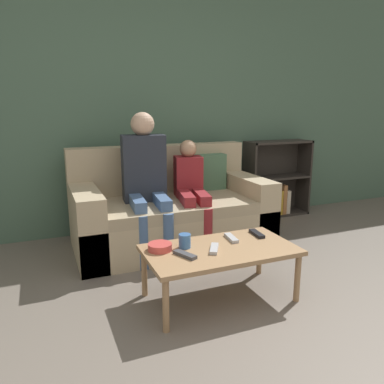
{
  "coord_description": "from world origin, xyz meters",
  "views": [
    {
      "loc": [
        -0.99,
        -1.21,
        1.28
      ],
      "look_at": [
        0.09,
        1.42,
        0.63
      ],
      "focal_mm": 35.0,
      "sensor_mm": 36.0,
      "label": 1
    }
  ],
  "objects_px": {
    "snack_bowl": "(160,247)",
    "tv_remote_3": "(257,234)",
    "coffee_table": "(220,253)",
    "cup_near": "(185,241)",
    "person_child": "(191,187)",
    "tv_remote_2": "(214,249)",
    "couch": "(171,212)",
    "tv_remote_0": "(185,255)",
    "bookshelf": "(272,186)",
    "person_adult": "(145,173)",
    "tv_remote_1": "(231,238)"
  },
  "relations": [
    {
      "from": "bookshelf",
      "to": "tv_remote_2",
      "type": "relative_size",
      "value": 5.16
    },
    {
      "from": "person_child",
      "to": "tv_remote_0",
      "type": "height_order",
      "value": "person_child"
    },
    {
      "from": "tv_remote_2",
      "to": "cup_near",
      "type": "bearing_deg",
      "value": 174.08
    },
    {
      "from": "bookshelf",
      "to": "coffee_table",
      "type": "height_order",
      "value": "bookshelf"
    },
    {
      "from": "tv_remote_2",
      "to": "snack_bowl",
      "type": "distance_m",
      "value": 0.35
    },
    {
      "from": "tv_remote_0",
      "to": "tv_remote_3",
      "type": "bearing_deg",
      "value": -8.5
    },
    {
      "from": "bookshelf",
      "to": "coffee_table",
      "type": "relative_size",
      "value": 0.88
    },
    {
      "from": "person_child",
      "to": "cup_near",
      "type": "distance_m",
      "value": 1.0
    },
    {
      "from": "couch",
      "to": "person_child",
      "type": "relative_size",
      "value": 1.82
    },
    {
      "from": "tv_remote_0",
      "to": "couch",
      "type": "bearing_deg",
      "value": 51.41
    },
    {
      "from": "couch",
      "to": "tv_remote_3",
      "type": "xyz_separation_m",
      "value": [
        0.31,
        -1.01,
        0.08
      ]
    },
    {
      "from": "cup_near",
      "to": "tv_remote_2",
      "type": "height_order",
      "value": "cup_near"
    },
    {
      "from": "couch",
      "to": "coffee_table",
      "type": "bearing_deg",
      "value": -92.54
    },
    {
      "from": "person_child",
      "to": "cup_near",
      "type": "bearing_deg",
      "value": -104.04
    },
    {
      "from": "snack_bowl",
      "to": "tv_remote_3",
      "type": "bearing_deg",
      "value": 0.71
    },
    {
      "from": "bookshelf",
      "to": "person_adult",
      "type": "bearing_deg",
      "value": -162.8
    },
    {
      "from": "couch",
      "to": "tv_remote_2",
      "type": "height_order",
      "value": "couch"
    },
    {
      "from": "tv_remote_0",
      "to": "snack_bowl",
      "type": "distance_m",
      "value": 0.19
    },
    {
      "from": "couch",
      "to": "cup_near",
      "type": "relative_size",
      "value": 18.97
    },
    {
      "from": "coffee_table",
      "to": "cup_near",
      "type": "distance_m",
      "value": 0.25
    },
    {
      "from": "person_child",
      "to": "snack_bowl",
      "type": "xyz_separation_m",
      "value": [
        -0.58,
        -0.88,
        -0.17
      ]
    },
    {
      "from": "person_adult",
      "to": "tv_remote_2",
      "type": "bearing_deg",
      "value": -76.11
    },
    {
      "from": "tv_remote_3",
      "to": "snack_bowl",
      "type": "bearing_deg",
      "value": -174.44
    },
    {
      "from": "couch",
      "to": "tv_remote_3",
      "type": "distance_m",
      "value": 1.05
    },
    {
      "from": "person_adult",
      "to": "tv_remote_1",
      "type": "relative_size",
      "value": 7.04
    },
    {
      "from": "bookshelf",
      "to": "cup_near",
      "type": "bearing_deg",
      "value": -138.92
    },
    {
      "from": "tv_remote_3",
      "to": "tv_remote_2",
      "type": "bearing_deg",
      "value": -155.67
    },
    {
      "from": "coffee_table",
      "to": "person_adult",
      "type": "bearing_deg",
      "value": 101.38
    },
    {
      "from": "tv_remote_3",
      "to": "snack_bowl",
      "type": "xyz_separation_m",
      "value": [
        -0.74,
        -0.01,
        0.01
      ]
    },
    {
      "from": "couch",
      "to": "tv_remote_2",
      "type": "distance_m",
      "value": 1.16
    },
    {
      "from": "couch",
      "to": "person_adult",
      "type": "xyz_separation_m",
      "value": [
        -0.26,
        -0.08,
        0.41
      ]
    },
    {
      "from": "bookshelf",
      "to": "tv_remote_1",
      "type": "distance_m",
      "value": 1.97
    },
    {
      "from": "tv_remote_3",
      "to": "person_child",
      "type": "bearing_deg",
      "value": 105.25
    },
    {
      "from": "bookshelf",
      "to": "snack_bowl",
      "type": "relative_size",
      "value": 5.63
    },
    {
      "from": "cup_near",
      "to": "tv_remote_3",
      "type": "xyz_separation_m",
      "value": [
        0.57,
        0.03,
        -0.04
      ]
    },
    {
      "from": "coffee_table",
      "to": "person_child",
      "type": "xyz_separation_m",
      "value": [
        0.2,
        1.0,
        0.23
      ]
    },
    {
      "from": "cup_near",
      "to": "tv_remote_1",
      "type": "xyz_separation_m",
      "value": [
        0.36,
        0.02,
        -0.04
      ]
    },
    {
      "from": "bookshelf",
      "to": "tv_remote_2",
      "type": "xyz_separation_m",
      "value": [
        -1.53,
        -1.59,
        0.03
      ]
    },
    {
      "from": "coffee_table",
      "to": "tv_remote_2",
      "type": "distance_m",
      "value": 0.07
    },
    {
      "from": "snack_bowl",
      "to": "tv_remote_0",
      "type": "bearing_deg",
      "value": -54.39
    },
    {
      "from": "coffee_table",
      "to": "tv_remote_1",
      "type": "height_order",
      "value": "tv_remote_1"
    },
    {
      "from": "tv_remote_1",
      "to": "tv_remote_3",
      "type": "xyz_separation_m",
      "value": [
        0.21,
        0.01,
        0.0
      ]
    },
    {
      "from": "person_adult",
      "to": "cup_near",
      "type": "relative_size",
      "value": 13.15
    },
    {
      "from": "tv_remote_1",
      "to": "tv_remote_2",
      "type": "xyz_separation_m",
      "value": [
        -0.2,
        -0.14,
        0.0
      ]
    },
    {
      "from": "person_adult",
      "to": "cup_near",
      "type": "bearing_deg",
      "value": -84.71
    },
    {
      "from": "person_adult",
      "to": "bookshelf",
      "type": "bearing_deg",
      "value": 22.74
    },
    {
      "from": "tv_remote_0",
      "to": "tv_remote_3",
      "type": "xyz_separation_m",
      "value": [
        0.63,
        0.17,
        0.0
      ]
    },
    {
      "from": "tv_remote_3",
      "to": "tv_remote_1",
      "type": "bearing_deg",
      "value": -172.37
    },
    {
      "from": "tv_remote_0",
      "to": "tv_remote_2",
      "type": "height_order",
      "value": "same"
    },
    {
      "from": "person_child",
      "to": "tv_remote_2",
      "type": "relative_size",
      "value": 5.68
    }
  ]
}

